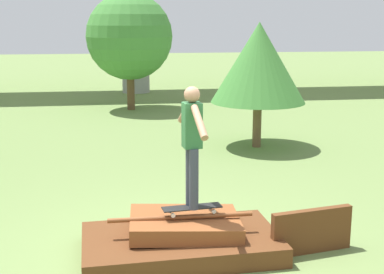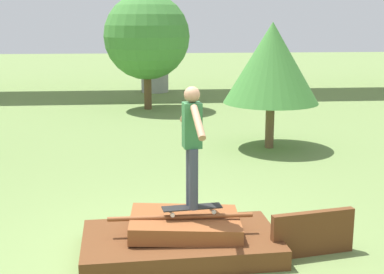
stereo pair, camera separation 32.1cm
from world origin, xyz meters
The scene contains 7 objects.
ground_plane centered at (0.00, 0.00, 0.00)m, with size 80.00×80.00×0.00m, color olive.
scrap_pile centered at (0.01, 0.02, 0.18)m, with size 2.56×1.52×0.52m.
scrap_plank_loose centered at (1.66, -0.20, 0.29)m, with size 1.12×0.31×0.58m.
skateboard centered at (0.15, 0.04, 0.59)m, with size 0.78×0.28×0.09m.
skater centered at (0.15, 0.04, 1.49)m, with size 0.24×1.19×1.54m.
tree_behind_left centered at (2.45, 5.54, 1.96)m, with size 2.17×2.17×2.88m.
tree_mid_back centered at (-0.32, 11.19, 2.37)m, with size 2.78×2.78×3.76m.
Camera 1 is at (-0.74, -6.33, 2.96)m, focal length 50.00 mm.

